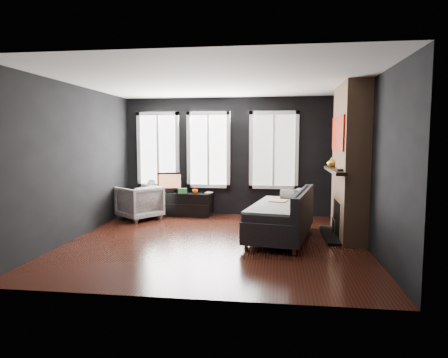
# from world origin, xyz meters

# --- Properties ---
(floor) EXTENTS (5.00, 5.00, 0.00)m
(floor) POSITION_xyz_m (0.00, 0.00, 0.00)
(floor) COLOR black
(floor) RESTS_ON ground
(ceiling) EXTENTS (5.00, 5.00, 0.00)m
(ceiling) POSITION_xyz_m (0.00, 0.00, 2.70)
(ceiling) COLOR white
(ceiling) RESTS_ON ground
(wall_back) EXTENTS (5.00, 0.02, 2.70)m
(wall_back) POSITION_xyz_m (0.00, 2.50, 1.35)
(wall_back) COLOR black
(wall_back) RESTS_ON ground
(wall_left) EXTENTS (0.02, 5.00, 2.70)m
(wall_left) POSITION_xyz_m (-2.50, 0.00, 1.35)
(wall_left) COLOR black
(wall_left) RESTS_ON ground
(wall_right) EXTENTS (0.02, 5.00, 2.70)m
(wall_right) POSITION_xyz_m (2.50, 0.00, 1.35)
(wall_right) COLOR black
(wall_right) RESTS_ON ground
(windows) EXTENTS (4.00, 0.16, 1.76)m
(windows) POSITION_xyz_m (-0.45, 2.46, 2.38)
(windows) COLOR white
(windows) RESTS_ON wall_back
(fireplace) EXTENTS (0.70, 1.62, 2.70)m
(fireplace) POSITION_xyz_m (2.30, 0.60, 1.35)
(fireplace) COLOR #93724C
(fireplace) RESTS_ON floor
(sofa) EXTENTS (1.38, 2.20, 0.88)m
(sofa) POSITION_xyz_m (1.10, 0.34, 0.44)
(sofa) COLOR black
(sofa) RESTS_ON floor
(stripe_pillow) EXTENTS (0.19, 0.38, 0.37)m
(stripe_pillow) POSITION_xyz_m (1.43, 0.88, 0.63)
(stripe_pillow) COLOR gray
(stripe_pillow) RESTS_ON sofa
(armchair) EXTENTS (1.07, 1.08, 0.82)m
(armchair) POSITION_xyz_m (-1.95, 1.65, 0.41)
(armchair) COLOR white
(armchair) RESTS_ON floor
(media_console) EXTENTS (1.56, 0.58, 0.53)m
(media_console) POSITION_xyz_m (-1.20, 2.24, 0.26)
(media_console) COLOR black
(media_console) RESTS_ON floor
(monitor) EXTENTS (0.60, 0.25, 0.52)m
(monitor) POSITION_xyz_m (-1.42, 2.25, 0.79)
(monitor) COLOR black
(monitor) RESTS_ON media_console
(desk_fan) EXTENTS (0.23, 0.23, 0.30)m
(desk_fan) POSITION_xyz_m (-1.86, 2.28, 0.68)
(desk_fan) COLOR gray
(desk_fan) RESTS_ON media_console
(mug) EXTENTS (0.14, 0.12, 0.12)m
(mug) POSITION_xyz_m (-0.80, 2.13, 0.59)
(mug) COLOR #F15305
(mug) RESTS_ON media_console
(book) EXTENTS (0.15, 0.04, 0.21)m
(book) POSITION_xyz_m (-0.58, 2.25, 0.63)
(book) COLOR #C6B599
(book) RESTS_ON media_console
(storage_box) EXTENTS (0.23, 0.18, 0.11)m
(storage_box) POSITION_xyz_m (-1.10, 2.16, 0.58)
(storage_box) COLOR #31733E
(storage_box) RESTS_ON media_console
(mantel_vase) EXTENTS (0.19, 0.19, 0.17)m
(mantel_vase) POSITION_xyz_m (2.05, 1.05, 1.32)
(mantel_vase) COLOR #C8852F
(mantel_vase) RESTS_ON fireplace
(mantel_clock) EXTENTS (0.14, 0.14, 0.04)m
(mantel_clock) POSITION_xyz_m (2.05, 0.05, 1.25)
(mantel_clock) COLOR black
(mantel_clock) RESTS_ON fireplace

